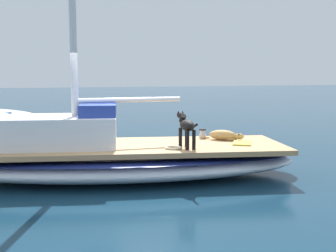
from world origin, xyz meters
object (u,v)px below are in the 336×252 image
at_px(sailboat_main, 121,161).
at_px(dog_tan, 224,135).
at_px(coiled_rope, 173,148).
at_px(deck_towel, 242,143).
at_px(deck_winch, 203,134).
at_px(dog_black, 186,126).

relative_size(sailboat_main, dog_tan, 9.76).
relative_size(coiled_rope, deck_towel, 0.58).
bearing_deg(dog_tan, deck_winch, 40.37).
bearing_deg(dog_black, deck_towel, -85.34).
xyz_separation_m(dog_black, coiled_rope, (-0.02, 0.27, -0.40)).
xyz_separation_m(dog_tan, coiled_rope, (-0.69, 1.41, -0.08)).
relative_size(dog_tan, coiled_rope, 2.40).
distance_m(dog_tan, deck_winch, 0.53).
relative_size(dog_black, deck_towel, 1.67).
bearing_deg(deck_towel, dog_black, 94.66).
bearing_deg(deck_towel, dog_tan, 13.98).
height_order(sailboat_main, dog_tan, dog_tan).
height_order(deck_winch, coiled_rope, deck_winch).
height_order(dog_tan, coiled_rope, dog_tan).
bearing_deg(sailboat_main, deck_winch, -79.83).
height_order(dog_tan, dog_black, dog_black).
height_order(dog_tan, deck_winch, dog_tan).
xyz_separation_m(sailboat_main, deck_towel, (-0.62, -2.41, 0.34)).
bearing_deg(dog_black, sailboat_main, 57.54).
xyz_separation_m(dog_tan, deck_towel, (-0.56, -0.14, -0.09)).
distance_m(dog_tan, dog_black, 1.35).
relative_size(dog_tan, dog_black, 0.83).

